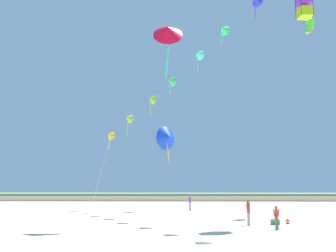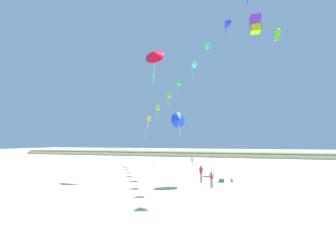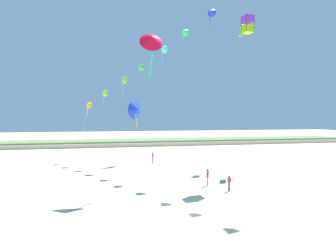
{
  "view_description": "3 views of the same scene",
  "coord_description": "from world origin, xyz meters",
  "px_view_note": "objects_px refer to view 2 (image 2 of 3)",
  "views": [
    {
      "loc": [
        -0.07,
        -18.32,
        2.77
      ],
      "look_at": [
        -0.69,
        9.58,
        7.43
      ],
      "focal_mm": 38.0,
      "sensor_mm": 36.0,
      "label": 1
    },
    {
      "loc": [
        8.24,
        -16.71,
        4.27
      ],
      "look_at": [
        -0.34,
        12.86,
        6.42
      ],
      "focal_mm": 24.0,
      "sensor_mm": 36.0,
      "label": 2
    },
    {
      "loc": [
        -4.45,
        -18.07,
        6.92
      ],
      "look_at": [
        1.08,
        8.31,
        6.1
      ],
      "focal_mm": 28.0,
      "sensor_mm": 36.0,
      "label": 3
    }
  ],
  "objects_px": {
    "large_kite_mid_trail": "(277,35)",
    "beach_cooler": "(221,180)",
    "person_mid_center": "(201,173)",
    "large_kite_low_lead": "(154,54)",
    "person_near_left": "(211,178)",
    "person_near_right": "(192,161)",
    "large_kite_high_solo": "(179,120)",
    "beach_ball": "(232,180)",
    "large_kite_outer_drift": "(255,24)"
  },
  "relations": [
    {
      "from": "large_kite_low_lead",
      "to": "large_kite_outer_drift",
      "type": "bearing_deg",
      "value": 10.64
    },
    {
      "from": "large_kite_mid_trail",
      "to": "person_near_right",
      "type": "bearing_deg",
      "value": 170.68
    },
    {
      "from": "large_kite_high_solo",
      "to": "large_kite_outer_drift",
      "type": "distance_m",
      "value": 19.48
    },
    {
      "from": "large_kite_low_lead",
      "to": "large_kite_mid_trail",
      "type": "bearing_deg",
      "value": 35.66
    },
    {
      "from": "person_near_left",
      "to": "beach_cooler",
      "type": "xyz_separation_m",
      "value": [
        0.75,
        3.14,
        -0.65
      ]
    },
    {
      "from": "person_near_right",
      "to": "beach_ball",
      "type": "height_order",
      "value": "person_near_right"
    },
    {
      "from": "person_near_left",
      "to": "large_kite_high_solo",
      "type": "xyz_separation_m",
      "value": [
        -7.2,
        17.43,
        7.31
      ]
    },
    {
      "from": "person_near_left",
      "to": "person_near_right",
      "type": "relative_size",
      "value": 0.87
    },
    {
      "from": "person_near_left",
      "to": "person_near_right",
      "type": "distance_m",
      "value": 17.35
    },
    {
      "from": "large_kite_mid_trail",
      "to": "beach_cooler",
      "type": "xyz_separation_m",
      "value": [
        -7.97,
        -11.33,
        -20.03
      ]
    },
    {
      "from": "large_kite_low_lead",
      "to": "beach_cooler",
      "type": "height_order",
      "value": "large_kite_low_lead"
    },
    {
      "from": "large_kite_high_solo",
      "to": "large_kite_outer_drift",
      "type": "height_order",
      "value": "large_kite_outer_drift"
    },
    {
      "from": "person_near_right",
      "to": "large_kite_mid_trail",
      "type": "bearing_deg",
      "value": -9.32
    },
    {
      "from": "large_kite_mid_trail",
      "to": "beach_cooler",
      "type": "relative_size",
      "value": 3.75
    },
    {
      "from": "person_near_left",
      "to": "beach_ball",
      "type": "relative_size",
      "value": 4.1
    },
    {
      "from": "person_mid_center",
      "to": "large_kite_high_solo",
      "type": "height_order",
      "value": "large_kite_high_solo"
    },
    {
      "from": "person_mid_center",
      "to": "large_kite_outer_drift",
      "type": "distance_m",
      "value": 18.14
    },
    {
      "from": "beach_cooler",
      "to": "large_kite_outer_drift",
      "type": "bearing_deg",
      "value": 30.1
    },
    {
      "from": "person_near_left",
      "to": "large_kite_low_lead",
      "type": "height_order",
      "value": "large_kite_low_lead"
    },
    {
      "from": "person_near_left",
      "to": "large_kite_low_lead",
      "type": "bearing_deg",
      "value": 154.77
    },
    {
      "from": "large_kite_outer_drift",
      "to": "beach_cooler",
      "type": "xyz_separation_m",
      "value": [
        -3.97,
        -2.3,
        -17.63
      ]
    },
    {
      "from": "person_near_left",
      "to": "person_mid_center",
      "type": "height_order",
      "value": "person_mid_center"
    },
    {
      "from": "person_near_left",
      "to": "large_kite_outer_drift",
      "type": "distance_m",
      "value": 18.44
    },
    {
      "from": "person_near_left",
      "to": "person_near_right",
      "type": "xyz_separation_m",
      "value": [
        -4.79,
        16.68,
        0.13
      ]
    },
    {
      "from": "person_near_left",
      "to": "large_kite_outer_drift",
      "type": "bearing_deg",
      "value": 49.05
    },
    {
      "from": "large_kite_outer_drift",
      "to": "large_kite_low_lead",
      "type": "bearing_deg",
      "value": -169.36
    },
    {
      "from": "person_near_left",
      "to": "beach_ball",
      "type": "distance_m",
      "value": 4.11
    },
    {
      "from": "person_near_left",
      "to": "person_near_right",
      "type": "bearing_deg",
      "value": 106.01
    },
    {
      "from": "large_kite_mid_trail",
      "to": "beach_cooler",
      "type": "distance_m",
      "value": 24.35
    },
    {
      "from": "person_near_left",
      "to": "large_kite_mid_trail",
      "type": "relative_size",
      "value": 0.69
    },
    {
      "from": "large_kite_outer_drift",
      "to": "beach_cooler",
      "type": "bearing_deg",
      "value": -149.9
    },
    {
      "from": "large_kite_mid_trail",
      "to": "beach_ball",
      "type": "distance_m",
      "value": 23.82
    },
    {
      "from": "person_near_right",
      "to": "large_kite_high_solo",
      "type": "bearing_deg",
      "value": 162.72
    },
    {
      "from": "large_kite_high_solo",
      "to": "beach_cooler",
      "type": "bearing_deg",
      "value": -60.92
    },
    {
      "from": "person_near_right",
      "to": "person_mid_center",
      "type": "xyz_separation_m",
      "value": [
        3.5,
        -14.36,
        0.03
      ]
    },
    {
      "from": "large_kite_outer_drift",
      "to": "beach_ball",
      "type": "distance_m",
      "value": 17.99
    },
    {
      "from": "large_kite_high_solo",
      "to": "beach_ball",
      "type": "height_order",
      "value": "large_kite_high_solo"
    },
    {
      "from": "person_mid_center",
      "to": "beach_ball",
      "type": "bearing_deg",
      "value": 23.18
    },
    {
      "from": "person_near_right",
      "to": "person_mid_center",
      "type": "relative_size",
      "value": 0.97
    },
    {
      "from": "person_near_right",
      "to": "beach_ball",
      "type": "xyz_separation_m",
      "value": [
        6.58,
        -13.04,
        -0.81
      ]
    },
    {
      "from": "large_kite_low_lead",
      "to": "person_near_left",
      "type": "bearing_deg",
      "value": -25.23
    },
    {
      "from": "person_mid_center",
      "to": "beach_cooler",
      "type": "height_order",
      "value": "person_mid_center"
    },
    {
      "from": "beach_cooler",
      "to": "beach_ball",
      "type": "distance_m",
      "value": 1.16
    },
    {
      "from": "large_kite_mid_trail",
      "to": "large_kite_high_solo",
      "type": "height_order",
      "value": "large_kite_mid_trail"
    },
    {
      "from": "person_near_right",
      "to": "beach_ball",
      "type": "relative_size",
      "value": 4.71
    },
    {
      "from": "large_kite_low_lead",
      "to": "large_kite_high_solo",
      "type": "relative_size",
      "value": 1.15
    },
    {
      "from": "large_kite_outer_drift",
      "to": "beach_ball",
      "type": "relative_size",
      "value": 5.44
    },
    {
      "from": "person_near_left",
      "to": "person_mid_center",
      "type": "relative_size",
      "value": 0.85
    },
    {
      "from": "person_near_left",
      "to": "large_kite_high_solo",
      "type": "distance_m",
      "value": 20.22
    },
    {
      "from": "person_mid_center",
      "to": "large_kite_low_lead",
      "type": "relative_size",
      "value": 0.36
    }
  ]
}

